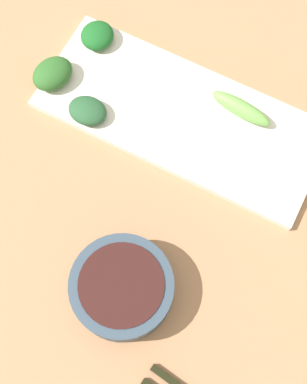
# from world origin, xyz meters

# --- Properties ---
(tabletop) EXTENTS (2.10, 2.10, 0.02)m
(tabletop) POSITION_xyz_m (0.00, 0.00, 0.01)
(tabletop) COLOR #A47652
(tabletop) RESTS_ON ground
(sauce_bowl) EXTENTS (0.12, 0.12, 0.04)m
(sauce_bowl) POSITION_xyz_m (-0.13, -0.02, 0.04)
(sauce_bowl) COLOR #324252
(sauce_bowl) RESTS_ON tabletop
(serving_plate) EXTENTS (0.16, 0.38, 0.01)m
(serving_plate) POSITION_xyz_m (0.11, 0.02, 0.03)
(serving_plate) COLOR silver
(serving_plate) RESTS_ON tabletop
(broccoli_leafy_0) EXTENTS (0.05, 0.05, 0.02)m
(broccoli_leafy_0) POSITION_xyz_m (0.16, 0.18, 0.04)
(broccoli_leafy_0) COLOR #185921
(broccoli_leafy_0) RESTS_ON serving_plate
(broccoli_stalk_1) EXTENTS (0.03, 0.09, 0.02)m
(broccoli_stalk_1) POSITION_xyz_m (0.15, -0.05, 0.04)
(broccoli_stalk_1) COLOR #6CA64C
(broccoli_stalk_1) RESTS_ON serving_plate
(broccoli_leafy_2) EXTENTS (0.07, 0.06, 0.03)m
(broccoli_leafy_2) POSITION_xyz_m (0.08, 0.20, 0.05)
(broccoli_leafy_2) COLOR #2A5D25
(broccoli_leafy_2) RESTS_ON serving_plate
(broccoli_leafy_3) EXTENTS (0.04, 0.05, 0.02)m
(broccoli_leafy_3) POSITION_xyz_m (0.05, 0.13, 0.04)
(broccoli_leafy_3) COLOR #25512F
(broccoli_leafy_3) RESTS_ON serving_plate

